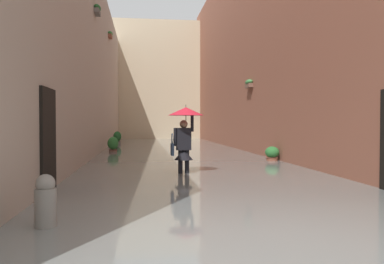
% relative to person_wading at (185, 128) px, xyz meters
% --- Properties ---
extents(ground_plane, '(70.24, 70.24, 0.00)m').
position_rel_person_wading_xyz_m(ground_plane, '(-0.39, -8.05, -1.38)').
color(ground_plane, slate).
extents(flood_water, '(7.54, 34.09, 0.16)m').
position_rel_person_wading_xyz_m(flood_water, '(-0.39, -8.05, -1.30)').
color(flood_water, slate).
rests_on(flood_water, ground_plane).
extents(building_facade_left, '(2.04, 32.09, 10.74)m').
position_rel_person_wading_xyz_m(building_facade_left, '(-4.66, -8.05, 3.99)').
color(building_facade_left, '#935642').
rests_on(building_facade_left, ground_plane).
extents(building_facade_right, '(2.04, 32.09, 8.18)m').
position_rel_person_wading_xyz_m(building_facade_right, '(3.88, -8.05, 2.71)').
color(building_facade_right, '#A89989').
rests_on(building_facade_right, ground_plane).
extents(building_facade_far, '(10.34, 1.80, 10.03)m').
position_rel_person_wading_xyz_m(building_facade_far, '(-0.39, -23.00, 3.64)').
color(building_facade_far, beige).
rests_on(building_facade_far, ground_plane).
extents(person_wading, '(0.97, 0.97, 2.01)m').
position_rel_person_wading_xyz_m(person_wading, '(0.00, 0.00, 0.00)').
color(person_wading, '#4C4233').
rests_on(person_wading, ground_plane).
extents(potted_plant_mid_right, '(0.49, 0.49, 0.96)m').
position_rel_person_wading_xyz_m(potted_plant_mid_right, '(2.63, -14.45, -0.88)').
color(potted_plant_mid_right, '#66605B').
rests_on(potted_plant_mid_right, ground_plane).
extents(potted_plant_far_right, '(0.50, 0.50, 0.85)m').
position_rel_person_wading_xyz_m(potted_plant_far_right, '(2.45, -8.09, -0.91)').
color(potted_plant_far_right, brown).
rests_on(potted_plant_far_right, ground_plane).
extents(potted_plant_far_left, '(0.50, 0.50, 0.67)m').
position_rel_person_wading_xyz_m(potted_plant_far_left, '(-3.48, -3.06, -1.01)').
color(potted_plant_far_left, brown).
rests_on(potted_plant_far_left, ground_plane).
extents(mooring_bollard, '(0.28, 0.28, 0.85)m').
position_rel_person_wading_xyz_m(mooring_bollard, '(2.40, 5.09, -0.95)').
color(mooring_bollard, gray).
rests_on(mooring_bollard, ground_plane).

